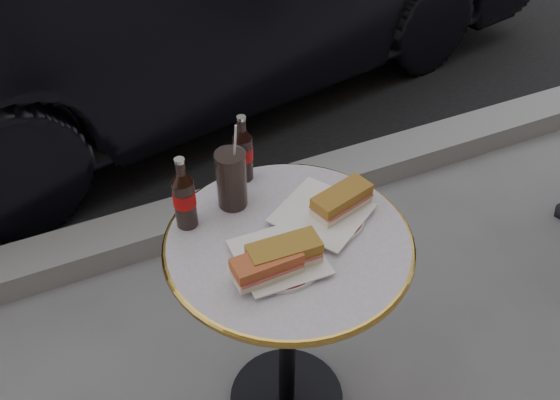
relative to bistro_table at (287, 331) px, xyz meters
name	(u,v)px	position (x,y,z in m)	size (l,w,h in m)	color
curb	(194,218)	(0.00, 0.90, -0.32)	(40.00, 0.20, 0.12)	gray
bistro_table	(287,331)	(0.00, 0.00, 0.00)	(0.62, 0.62, 0.73)	#BAB2C4
plate_left	(279,259)	(-0.05, -0.06, 0.37)	(0.21, 0.21, 0.01)	silver
plate_right	(322,215)	(0.11, 0.04, 0.37)	(0.22, 0.22, 0.01)	white
sandwich_left_a	(267,267)	(-0.10, -0.10, 0.41)	(0.16, 0.07, 0.06)	#B6542E
sandwich_left_b	(284,255)	(-0.05, -0.08, 0.41)	(0.17, 0.08, 0.06)	olive
sandwich_right	(342,201)	(0.16, 0.03, 0.41)	(0.16, 0.07, 0.06)	olive
cola_bottle_left	(184,193)	(-0.21, 0.16, 0.47)	(0.06, 0.06, 0.21)	black
cola_bottle_right	(243,148)	(-0.01, 0.27, 0.47)	(0.06, 0.06, 0.20)	black
cola_glass	(232,179)	(-0.07, 0.18, 0.45)	(0.08, 0.08, 0.16)	black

